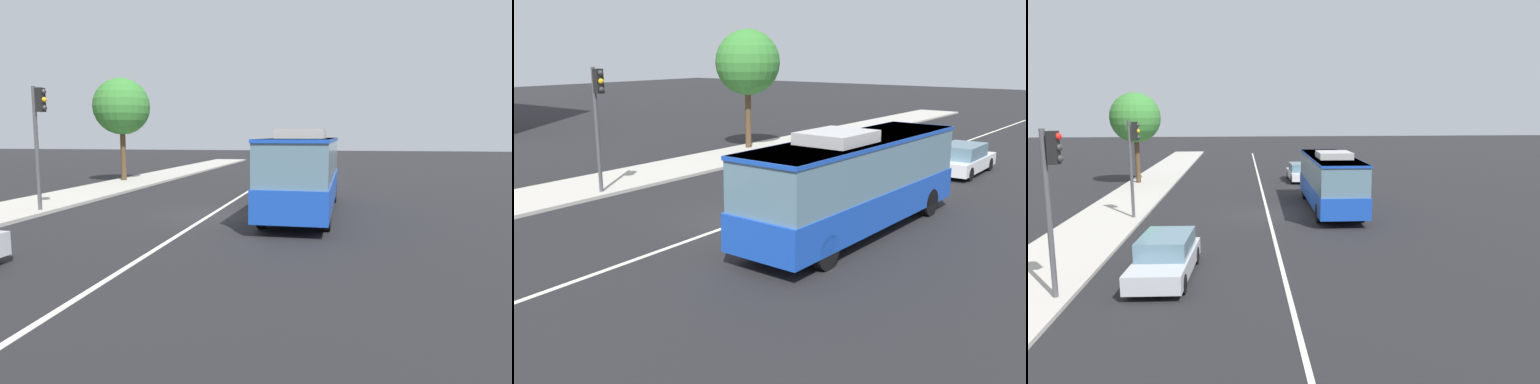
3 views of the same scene
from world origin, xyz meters
TOP-DOWN VIEW (x-y plane):
  - ground_plane at (0.00, 0.00)m, footprint 160.00×160.00m
  - sidewalk_kerb at (0.00, 8.52)m, footprint 80.00×3.80m
  - lane_centre_line at (0.00, 0.00)m, footprint 76.00×0.16m
  - transit_bus at (1.06, -3.68)m, footprint 10.06×2.74m
  - sedan_white at (12.45, -3.32)m, footprint 4.52×1.86m
  - traffic_light_near_corner at (-0.77, 7.00)m, footprint 0.33×0.62m
  - street_tree_kerbside_left at (11.71, 9.48)m, footprint 3.81×3.81m

SIDE VIEW (x-z plane):
  - ground_plane at x=0.00m, z-range 0.00..0.00m
  - lane_centre_line at x=0.00m, z-range 0.00..0.01m
  - sidewalk_kerb at x=0.00m, z-range 0.00..0.14m
  - sedan_white at x=12.45m, z-range -0.01..1.46m
  - transit_bus at x=1.06m, z-range 0.08..3.54m
  - traffic_light_near_corner at x=-0.77m, z-range 0.96..6.16m
  - street_tree_kerbside_left at x=11.71m, z-range 1.60..8.67m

